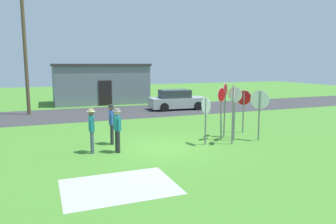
% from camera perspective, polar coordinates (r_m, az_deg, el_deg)
% --- Properties ---
extents(ground_plane, '(80.00, 80.00, 0.00)m').
position_cam_1_polar(ground_plane, '(13.52, -1.18, -6.27)').
color(ground_plane, '#47842D').
extents(street_asphalt, '(60.00, 6.40, 0.01)m').
position_cam_1_polar(street_asphalt, '(23.30, -10.12, -0.09)').
color(street_asphalt, '#38383A').
rests_on(street_asphalt, ground).
extents(concrete_path, '(3.20, 2.40, 0.01)m').
position_cam_1_polar(concrete_path, '(9.45, -8.71, -13.01)').
color(concrete_path, '#ADAAA3').
rests_on(concrete_path, ground).
extents(building_background, '(8.18, 4.49, 3.48)m').
position_cam_1_polar(building_background, '(29.26, -11.98, 5.04)').
color(building_background, slate).
rests_on(building_background, ground).
extents(utility_pole, '(1.80, 0.24, 8.96)m').
position_cam_1_polar(utility_pole, '(23.93, -24.22, 10.73)').
color(utility_pole, brown).
rests_on(utility_pole, ground).
extents(parked_car_on_street, '(4.43, 2.27, 1.51)m').
position_cam_1_polar(parked_car_on_street, '(24.56, 1.61, 2.09)').
color(parked_car_on_street, '#A5A8AD').
rests_on(parked_car_on_street, ground).
extents(stop_sign_rear_left, '(0.59, 0.35, 2.41)m').
position_cam_1_polar(stop_sign_rear_left, '(14.70, 9.49, 1.24)').
color(stop_sign_rear_left, slate).
rests_on(stop_sign_rear_left, ground).
extents(stop_sign_leaning_right, '(0.53, 0.73, 2.31)m').
position_cam_1_polar(stop_sign_leaning_right, '(14.97, 16.03, 1.08)').
color(stop_sign_leaning_right, slate).
rests_on(stop_sign_leaning_right, ground).
extents(stop_sign_low_front, '(0.73, 0.28, 2.17)m').
position_cam_1_polar(stop_sign_low_front, '(16.53, 13.37, 1.46)').
color(stop_sign_low_front, slate).
rests_on(stop_sign_low_front, ground).
extents(stop_sign_nearest, '(0.36, 0.56, 2.64)m').
position_cam_1_polar(stop_sign_nearest, '(13.94, 11.54, 1.38)').
color(stop_sign_nearest, slate).
rests_on(stop_sign_nearest, ground).
extents(stop_sign_rear_right, '(0.50, 0.44, 2.57)m').
position_cam_1_polar(stop_sign_rear_right, '(15.41, 10.14, 1.91)').
color(stop_sign_rear_right, slate).
rests_on(stop_sign_rear_right, ground).
extents(stop_sign_far_back, '(0.41, 0.49, 2.37)m').
position_cam_1_polar(stop_sign_far_back, '(14.71, 11.81, 1.01)').
color(stop_sign_far_back, slate).
rests_on(stop_sign_far_back, ground).
extents(stop_sign_tallest, '(0.41, 0.59, 2.40)m').
position_cam_1_polar(stop_sign_tallest, '(15.29, 11.82, 1.49)').
color(stop_sign_tallest, slate).
rests_on(stop_sign_tallest, ground).
extents(stop_sign_center_cluster, '(0.07, 0.73, 2.07)m').
position_cam_1_polar(stop_sign_center_cluster, '(13.73, 6.77, -0.09)').
color(stop_sign_center_cluster, slate).
rests_on(stop_sign_center_cluster, ground).
extents(person_in_blue, '(0.32, 0.56, 1.74)m').
position_cam_1_polar(person_in_blue, '(12.82, -13.48, -2.82)').
color(person_in_blue, '#4C5670').
rests_on(person_in_blue, ground).
extents(person_in_dark_shirt, '(0.31, 0.56, 1.74)m').
position_cam_1_polar(person_in_dark_shirt, '(14.02, -10.04, -1.74)').
color(person_in_dark_shirt, '#2D2D33').
rests_on(person_in_dark_shirt, ground).
extents(person_in_teal, '(0.31, 0.57, 1.74)m').
position_cam_1_polar(person_in_teal, '(12.69, -9.05, -2.80)').
color(person_in_teal, '#2D2D33').
rests_on(person_in_teal, ground).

